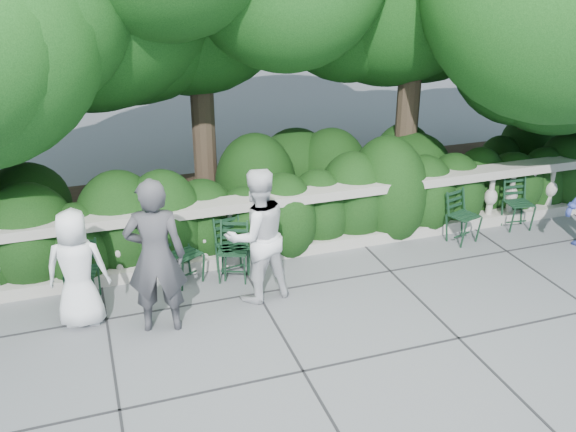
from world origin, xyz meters
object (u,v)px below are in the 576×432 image
object	(u,v)px
person_businessman	(77,269)
person_woman_grey	(156,257)
chair_d	(237,278)
chair_c	(233,284)
chair_f	(468,245)
chair_e	(520,232)
chair_b	(193,286)
person_casual_man	(257,235)
chair_a	(83,306)

from	to	relation	value
person_businessman	person_woman_grey	distance (m)	1.02
chair_d	person_businessman	xyz separation A→B (m)	(-2.10, -0.48, 0.76)
chair_c	chair_f	distance (m)	3.83
chair_d	chair_e	size ratio (longest dim) A/B	1.00
chair_b	person_casual_man	world-z (taller)	person_casual_man
chair_b	chair_d	size ratio (longest dim) A/B	1.00
person_businessman	chair_e	bearing A→B (deg)	-164.09
chair_c	person_casual_man	xyz separation A→B (m)	(0.25, -0.44, 0.91)
chair_c	person_casual_man	size ratio (longest dim) A/B	0.46
chair_d	person_casual_man	world-z (taller)	person_casual_man
chair_f	person_businessman	world-z (taller)	person_businessman
chair_c	chair_e	distance (m)	4.91
person_casual_man	chair_a	bearing A→B (deg)	-22.89
chair_c	person_casual_man	bearing A→B (deg)	-38.78
chair_e	chair_f	world-z (taller)	same
chair_f	chair_d	bearing A→B (deg)	161.25
chair_d	person_businessman	world-z (taller)	person_businessman
chair_b	person_woman_grey	world-z (taller)	person_woman_grey
person_businessman	person_casual_man	distance (m)	2.26
chair_d	chair_e	distance (m)	4.81
person_woman_grey	person_casual_man	xyz separation A→B (m)	(1.34, 0.32, -0.07)
person_businessman	person_casual_man	xyz separation A→B (m)	(2.25, -0.09, 0.15)
chair_d	person_woman_grey	world-z (taller)	person_woman_grey
person_woman_grey	chair_b	bearing A→B (deg)	-110.78
person_woman_grey	chair_e	bearing A→B (deg)	-159.67
chair_a	chair_b	distance (m)	1.46
chair_a	chair_f	size ratio (longest dim) A/B	1.00
chair_f	person_woman_grey	xyz separation A→B (m)	(-4.92, -0.79, 0.98)
chair_c	chair_e	bearing A→B (deg)	23.95
chair_e	chair_f	bearing A→B (deg)	-164.60
chair_f	person_businessman	size ratio (longest dim) A/B	0.55
chair_f	person_casual_man	bearing A→B (deg)	170.32
chair_e	person_woman_grey	world-z (taller)	person_woman_grey
chair_b	person_businessman	xyz separation A→B (m)	(-1.46, -0.47, 0.76)
chair_e	person_woman_grey	distance (m)	6.16
chair_c	person_woman_grey	size ratio (longest dim) A/B	0.43
person_businessman	chair_f	bearing A→B (deg)	-164.77
chair_f	person_woman_grey	world-z (taller)	person_woman_grey
chair_b	person_casual_man	xyz separation A→B (m)	(0.79, -0.56, 0.91)
chair_c	person_casual_man	distance (m)	1.04
chair_a	person_casual_man	distance (m)	2.48
chair_b	chair_d	bearing A→B (deg)	-25.39
chair_d	person_businessman	distance (m)	2.29
chair_d	chair_e	bearing A→B (deg)	-6.93
person_businessman	chair_d	bearing A→B (deg)	-155.52
chair_a	chair_d	xyz separation A→B (m)	(2.10, 0.08, 0.00)
chair_c	chair_f	size ratio (longest dim) A/B	1.00
chair_b	chair_c	size ratio (longest dim) A/B	1.00
chair_a	person_casual_man	xyz separation A→B (m)	(2.25, -0.49, 0.91)
chair_b	person_casual_man	bearing A→B (deg)	-62.11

